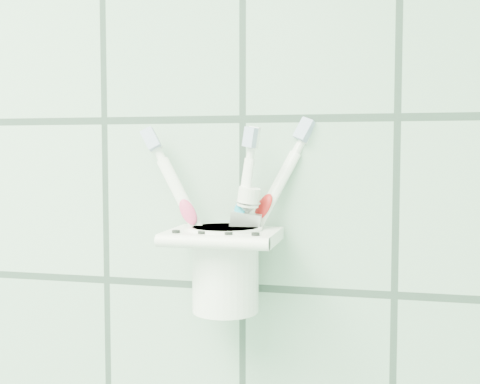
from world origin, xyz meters
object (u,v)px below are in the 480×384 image
at_px(toothbrush_orange, 229,212).
at_px(toothpaste_tube, 235,234).
at_px(cup, 225,265).
at_px(holder_bracket, 223,238).
at_px(toothbrush_pink, 235,202).
at_px(toothbrush_blue, 216,198).

bearing_deg(toothbrush_orange, toothpaste_tube, 14.88).
relative_size(cup, toothpaste_tube, 0.70).
height_order(cup, toothbrush_orange, toothbrush_orange).
xyz_separation_m(holder_bracket, toothpaste_tube, (0.01, 0.02, 0.00)).
bearing_deg(toothbrush_orange, holder_bracket, -69.54).
bearing_deg(toothbrush_pink, toothbrush_orange, 105.40).
height_order(toothbrush_blue, toothbrush_orange, toothbrush_blue).
bearing_deg(cup, toothbrush_orange, 92.19).
bearing_deg(holder_bracket, toothbrush_orange, 88.49).
distance_m(toothbrush_pink, toothpaste_tube, 0.04).
xyz_separation_m(cup, toothbrush_blue, (-0.01, 0.00, 0.07)).
bearing_deg(toothbrush_orange, toothbrush_blue, -104.58).
xyz_separation_m(holder_bracket, toothbrush_blue, (-0.01, 0.01, 0.04)).
relative_size(toothbrush_blue, toothpaste_tube, 1.67).
distance_m(cup, toothbrush_blue, 0.07).
relative_size(holder_bracket, cup, 1.26).
bearing_deg(toothbrush_pink, cup, 143.85).
bearing_deg(toothpaste_tube, cup, -118.22).
distance_m(cup, toothbrush_orange, 0.06).
bearing_deg(cup, toothbrush_blue, 163.34).
relative_size(holder_bracket, toothbrush_pink, 0.55).
height_order(toothbrush_blue, toothpaste_tube, toothbrush_blue).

